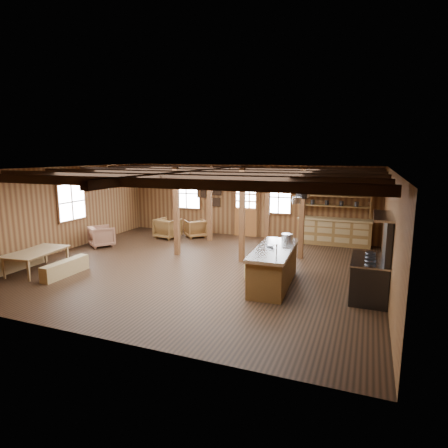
{
  "coord_description": "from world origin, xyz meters",
  "views": [
    {
      "loc": [
        4.47,
        -9.41,
        3.2
      ],
      "look_at": [
        0.67,
        0.37,
        1.24
      ],
      "focal_mm": 30.0,
      "sensor_mm": 36.0,
      "label": 1
    }
  ],
  "objects_px": {
    "armchair_a": "(195,228)",
    "dining_table": "(39,261)",
    "armchair_c": "(102,236)",
    "commercial_range": "(372,271)",
    "armchair_b": "(168,228)",
    "kitchen_island": "(274,266)"
  },
  "relations": [
    {
      "from": "commercial_range",
      "to": "armchair_a",
      "type": "distance_m",
      "value": 7.72
    },
    {
      "from": "armchair_b",
      "to": "armchair_c",
      "type": "distance_m",
      "value": 2.51
    },
    {
      "from": "kitchen_island",
      "to": "armchair_a",
      "type": "relative_size",
      "value": 3.36
    },
    {
      "from": "dining_table",
      "to": "armchair_b",
      "type": "height_order",
      "value": "armchair_b"
    },
    {
      "from": "dining_table",
      "to": "armchair_a",
      "type": "bearing_deg",
      "value": -27.49
    },
    {
      "from": "commercial_range",
      "to": "armchair_b",
      "type": "bearing_deg",
      "value": 153.02
    },
    {
      "from": "kitchen_island",
      "to": "commercial_range",
      "type": "distance_m",
      "value": 2.26
    },
    {
      "from": "armchair_b",
      "to": "armchair_c",
      "type": "relative_size",
      "value": 1.07
    },
    {
      "from": "dining_table",
      "to": "armchair_a",
      "type": "distance_m",
      "value": 5.95
    },
    {
      "from": "commercial_range",
      "to": "armchair_b",
      "type": "distance_m",
      "value": 8.24
    },
    {
      "from": "armchair_a",
      "to": "commercial_range",
      "type": "bearing_deg",
      "value": 102.77
    },
    {
      "from": "commercial_range",
      "to": "armchair_b",
      "type": "xyz_separation_m",
      "value": [
        -7.34,
        3.74,
        -0.24
      ]
    },
    {
      "from": "commercial_range",
      "to": "armchair_c",
      "type": "bearing_deg",
      "value": 168.95
    },
    {
      "from": "commercial_range",
      "to": "dining_table",
      "type": "bearing_deg",
      "value": -171.53
    },
    {
      "from": "dining_table",
      "to": "commercial_range",
      "type": "bearing_deg",
      "value": -87.99
    },
    {
      "from": "armchair_a",
      "to": "dining_table",
      "type": "bearing_deg",
      "value": 25.43
    },
    {
      "from": "armchair_b",
      "to": "commercial_range",
      "type": "bearing_deg",
      "value": 162.84
    },
    {
      "from": "kitchen_island",
      "to": "commercial_range",
      "type": "relative_size",
      "value": 1.33
    },
    {
      "from": "dining_table",
      "to": "armchair_b",
      "type": "relative_size",
      "value": 1.97
    },
    {
      "from": "dining_table",
      "to": "armchair_c",
      "type": "distance_m",
      "value": 3.02
    },
    {
      "from": "commercial_range",
      "to": "armchair_b",
      "type": "relative_size",
      "value": 2.25
    },
    {
      "from": "kitchen_island",
      "to": "armchair_a",
      "type": "height_order",
      "value": "kitchen_island"
    }
  ]
}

